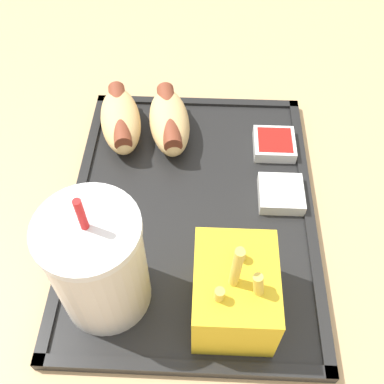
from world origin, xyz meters
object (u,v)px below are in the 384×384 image
object	(u,v)px
hot_dog_far	(120,119)
sauce_cup_mayo	(281,191)
soda_cup	(98,264)
sauce_cup_ketchup	(274,144)
fries_carton	(234,292)
hot_dog_near	(169,121)

from	to	relation	value
hot_dog_far	sauce_cup_mayo	xyz separation A→B (m)	(-0.10, -0.20, -0.02)
soda_cup	sauce_cup_ketchup	xyz separation A→B (m)	(0.21, -0.18, -0.06)
sauce_cup_mayo	sauce_cup_ketchup	xyz separation A→B (m)	(0.08, 0.00, 0.00)
sauce_cup_mayo	sauce_cup_ketchup	distance (m)	0.08
sauce_cup_ketchup	soda_cup	bearing A→B (deg)	139.21
sauce_cup_mayo	fries_carton	bearing A→B (deg)	157.64
hot_dog_near	sauce_cup_ketchup	distance (m)	0.14
soda_cup	fries_carton	world-z (taller)	soda_cup
soda_cup	hot_dog_far	bearing A→B (deg)	4.25
sauce_cup_mayo	hot_dog_far	bearing A→B (deg)	64.37
hot_dog_far	sauce_cup_ketchup	bearing A→B (deg)	-95.92
hot_dog_far	hot_dog_near	distance (m)	0.06
fries_carton	sauce_cup_mayo	world-z (taller)	fries_carton
fries_carton	sauce_cup_ketchup	bearing A→B (deg)	-14.45
soda_cup	sauce_cup_ketchup	size ratio (longest dim) A/B	3.10
soda_cup	hot_dog_far	xyz separation A→B (m)	(0.24, 0.02, -0.04)
hot_dog_near	fries_carton	distance (m)	0.26
hot_dog_near	sauce_cup_ketchup	xyz separation A→B (m)	(-0.02, -0.14, -0.02)
soda_cup	sauce_cup_mayo	xyz separation A→B (m)	(0.14, -0.19, -0.06)
soda_cup	fries_carton	xyz separation A→B (m)	(-0.01, -0.13, -0.03)
soda_cup	sauce_cup_mayo	bearing A→B (deg)	-53.84
fries_carton	sauce_cup_ketchup	xyz separation A→B (m)	(0.22, -0.06, -0.03)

